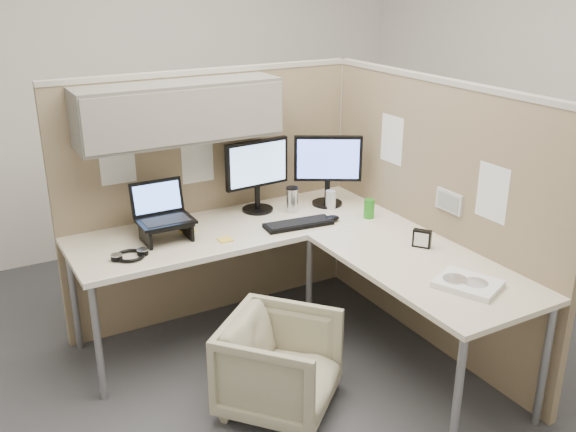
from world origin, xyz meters
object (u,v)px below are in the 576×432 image
keyboard (298,224)px  desk (302,248)px  monitor_left (257,170)px  office_chair (280,361)px

keyboard → desk: bearing=-109.0°
monitor_left → keyboard: bearing=-79.7°
monitor_left → desk: bearing=-95.0°
desk → monitor_left: 0.66m
monitor_left → office_chair: bearing=-115.2°
desk → keyboard: bearing=65.1°
desk → office_chair: desk is taller
desk → keyboard: size_ratio=4.73×
desk → office_chair: 0.68m
desk → monitor_left: monitor_left is taller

